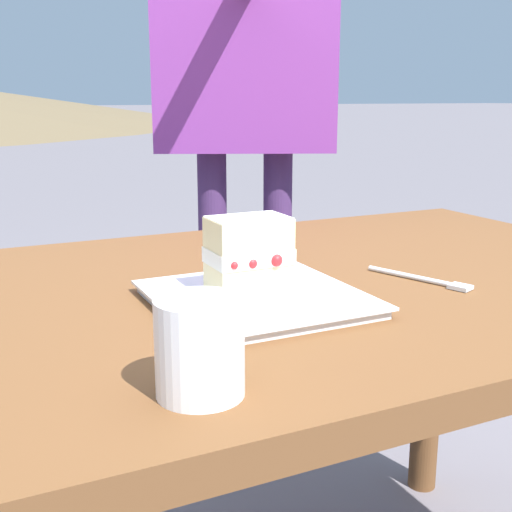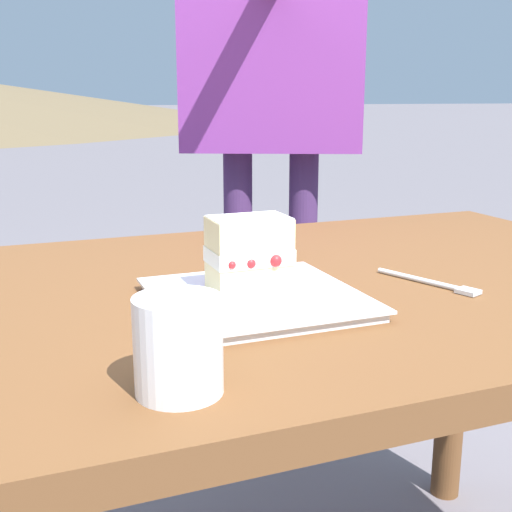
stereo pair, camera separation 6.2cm
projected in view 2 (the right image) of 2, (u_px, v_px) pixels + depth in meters
The scene contains 6 objects.
patio_table at pixel (286, 346), 1.01m from camera, with size 1.33×0.82×0.72m.
dessert_plate at pixel (256, 299), 0.87m from camera, with size 0.26×0.26×0.02m.
cake_slice at pixel (249, 255), 0.87m from camera, with size 0.10×0.08×0.10m.
dessert_fork at pixel (433, 283), 0.96m from camera, with size 0.07×0.17×0.01m.
coffee_cup at pixel (178, 344), 0.60m from camera, with size 0.08×0.08×0.09m.
diner_person at pixel (271, 43), 1.67m from camera, with size 0.50×0.64×1.68m.
Camera 2 is at (-0.39, -0.87, 0.99)m, focal length 46.24 mm.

